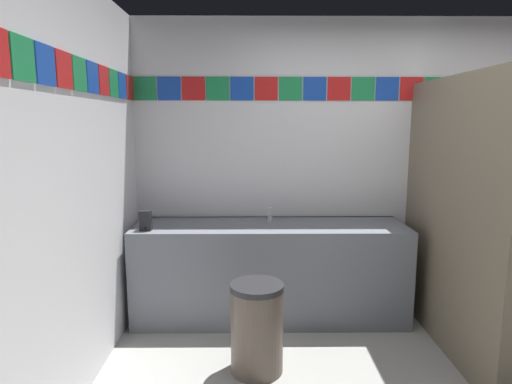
% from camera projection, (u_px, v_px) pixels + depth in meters
% --- Properties ---
extents(wall_back, '(4.44, 0.09, 2.56)m').
position_uv_depth(wall_back, '(382.00, 165.00, 3.94)').
color(wall_back, silver).
rests_on(wall_back, ground_plane).
extents(wall_side, '(0.09, 3.25, 2.56)m').
position_uv_depth(wall_side, '(47.00, 197.00, 2.28)').
color(wall_side, silver).
rests_on(wall_side, ground_plane).
extents(vanity_counter, '(2.28, 0.62, 0.82)m').
position_uv_depth(vanity_counter, '(270.00, 270.00, 3.73)').
color(vanity_counter, slate).
rests_on(vanity_counter, ground_plane).
extents(faucet_center, '(0.04, 0.10, 0.14)m').
position_uv_depth(faucet_center, '(270.00, 216.00, 3.74)').
color(faucet_center, silver).
rests_on(faucet_center, vanity_counter).
extents(soap_dispenser, '(0.09, 0.09, 0.16)m').
position_uv_depth(soap_dispenser, '(146.00, 221.00, 3.45)').
color(soap_dispenser, black).
rests_on(soap_dispenser, vanity_counter).
extents(stall_divider, '(0.92, 1.60, 2.00)m').
position_uv_depth(stall_divider, '(488.00, 224.00, 2.90)').
color(stall_divider, '#726651').
rests_on(stall_divider, ground_plane).
extents(toilet, '(0.39, 0.49, 0.74)m').
position_uv_depth(toilet, '(491.00, 289.00, 3.59)').
color(toilet, white).
rests_on(toilet, ground_plane).
extents(trash_bin, '(0.36, 0.36, 0.62)m').
position_uv_depth(trash_bin, '(257.00, 328.00, 2.92)').
color(trash_bin, brown).
rests_on(trash_bin, ground_plane).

